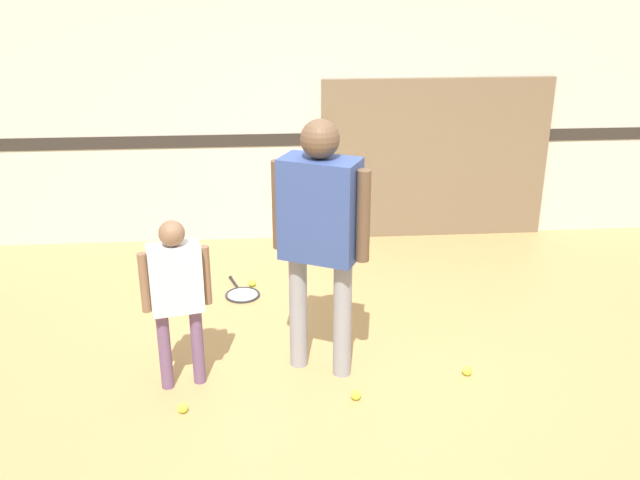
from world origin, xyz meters
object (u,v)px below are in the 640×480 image
at_px(racket_spare_on_floor, 242,294).
at_px(tennis_ball_near_instructor, 356,395).
at_px(tennis_ball_by_spare_racket, 252,283).
at_px(tennis_ball_stray_left, 467,371).
at_px(tennis_ball_stray_right, 183,408).
at_px(person_student_left, 176,287).
at_px(person_instructor, 320,223).

xyz_separation_m(racket_spare_on_floor, tennis_ball_near_instructor, (0.78, -1.60, 0.02)).
height_order(tennis_ball_by_spare_racket, tennis_ball_stray_left, same).
xyz_separation_m(tennis_ball_by_spare_racket, tennis_ball_stray_right, (-0.41, -1.81, 0.00)).
height_order(person_student_left, tennis_ball_near_instructor, person_student_left).
height_order(person_instructor, racket_spare_on_floor, person_instructor).
bearing_deg(tennis_ball_near_instructor, tennis_ball_stray_right, -177.05).
bearing_deg(tennis_ball_stray_right, racket_spare_on_floor, 78.68).
distance_m(person_student_left, tennis_ball_stray_right, 0.77).
xyz_separation_m(racket_spare_on_floor, tennis_ball_stray_right, (-0.33, -1.65, 0.02)).
xyz_separation_m(racket_spare_on_floor, tennis_ball_by_spare_racket, (0.08, 0.16, 0.02)).
distance_m(person_student_left, tennis_ball_near_instructor, 1.36).
bearing_deg(tennis_ball_by_spare_racket, person_instructor, -70.05).
relative_size(racket_spare_on_floor, tennis_ball_stray_right, 8.51).
bearing_deg(person_instructor, tennis_ball_by_spare_racket, 135.93).
xyz_separation_m(person_instructor, tennis_ball_stray_left, (1.01, -0.16, -1.06)).
bearing_deg(tennis_ball_stray_left, tennis_ball_by_spare_racket, 134.57).
height_order(person_student_left, tennis_ball_stray_right, person_student_left).
bearing_deg(person_instructor, person_student_left, -146.39).
relative_size(tennis_ball_near_instructor, tennis_ball_stray_left, 1.00).
distance_m(tennis_ball_near_instructor, tennis_ball_stray_right, 1.12).
distance_m(tennis_ball_near_instructor, tennis_ball_by_spare_racket, 1.89).
bearing_deg(tennis_ball_stray_left, racket_spare_on_floor, 139.27).
height_order(racket_spare_on_floor, tennis_ball_stray_left, tennis_ball_stray_left).
bearing_deg(tennis_ball_stray_right, tennis_ball_stray_left, 8.53).
bearing_deg(tennis_ball_by_spare_racket, tennis_ball_near_instructor, -68.25).
bearing_deg(person_instructor, tennis_ball_stray_right, -127.68).
relative_size(person_student_left, racket_spare_on_floor, 2.10).
xyz_separation_m(tennis_ball_near_instructor, tennis_ball_stray_left, (0.80, 0.23, 0.00)).
xyz_separation_m(tennis_ball_near_instructor, tennis_ball_by_spare_racket, (-0.70, 1.75, 0.00)).
relative_size(person_student_left, tennis_ball_stray_right, 17.88).
xyz_separation_m(person_student_left, racket_spare_on_floor, (0.35, 1.33, -0.72)).
relative_size(person_student_left, tennis_ball_near_instructor, 17.88).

